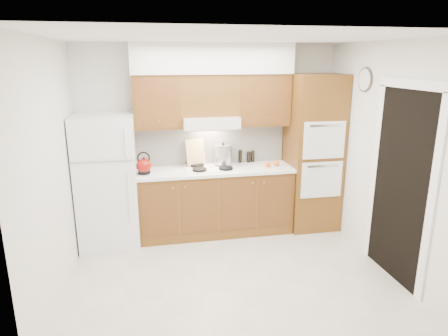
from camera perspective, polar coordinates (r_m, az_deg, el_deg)
The scene contains 26 objects.
floor at distance 4.75m, azimuth 1.12°, elevation -14.94°, with size 3.60×3.60×0.00m, color #B7B0A0.
ceiling at distance 4.11m, azimuth 1.32°, elevation 18.17°, with size 3.60×3.60×0.00m, color white.
wall_back at distance 5.68m, azimuth -2.10°, elevation 4.22°, with size 3.60×0.02×2.60m, color silver.
wall_left at distance 4.25m, azimuth -23.23°, elevation -0.91°, with size 0.02×3.00×2.60m, color silver.
wall_right at distance 4.95m, azimuth 22.00°, elevation 1.41°, with size 0.02×3.00×2.60m, color silver.
fridge at distance 5.39m, azimuth -16.31°, elevation -1.85°, with size 0.75×0.72×1.72m, color white.
base_cabinets at distance 5.63m, azimuth -1.26°, elevation -4.87°, with size 2.11×0.60×0.90m, color brown.
countertop at distance 5.48m, azimuth -1.27°, elevation -0.29°, with size 2.13×0.62×0.04m, color white.
backsplash at distance 5.69m, azimuth -1.82°, elevation 3.41°, with size 2.11×0.03×0.56m, color white.
oven_cabinet at distance 5.83m, azimuth 12.58°, elevation 2.13°, with size 0.70×0.65×2.20m, color brown.
upper_cab_left at distance 5.37m, azimuth -9.51°, elevation 9.30°, with size 0.63×0.33×0.70m, color brown.
upper_cab_right at distance 5.60m, azimuth 5.47°, elevation 9.69°, with size 0.73×0.33×0.70m, color brown.
range_hood at distance 5.41m, azimuth -2.00°, elevation 6.62°, with size 0.75×0.45×0.15m, color silver.
upper_cab_over_hood at distance 5.43m, azimuth -2.14°, elevation 10.36°, with size 0.75×0.33×0.55m, color brown.
soffit at distance 5.40m, azimuth -1.62°, elevation 15.39°, with size 2.13×0.36×0.40m, color silver.
cooktop at distance 5.48m, azimuth -1.82°, elevation 0.00°, with size 0.74×0.50×0.01m, color white.
doorway at distance 4.73m, azimuth 23.85°, elevation -2.55°, with size 0.02×0.90×2.10m, color black.
wall_clock at distance 5.29m, azimuth 19.52°, elevation 11.83°, with size 0.30×0.30×0.02m, color #3F3833.
kettle at distance 5.29m, azimuth -11.36°, elevation 0.29°, with size 0.20×0.20×0.20m, color maroon.
cutting_board at distance 5.57m, azimuth -4.11°, elevation 2.28°, with size 0.28×0.02×0.37m, color tan.
stock_pot at distance 5.59m, azimuth -0.13°, elevation 1.95°, with size 0.25×0.25×0.26m, color silver.
condiment_a at distance 5.78m, azimuth 2.33°, elevation 1.69°, with size 0.05×0.05×0.18m, color black.
condiment_b at distance 5.83m, azimuth 4.13°, elevation 1.68°, with size 0.05×0.05×0.16m, color black.
condiment_c at distance 5.80m, azimuth 3.53°, elevation 1.58°, with size 0.05×0.05×0.16m, color black.
orange_near at distance 5.57m, azimuth 6.31°, elevation 0.48°, with size 0.07×0.07×0.07m, color #FF5E0D.
orange_far at distance 5.64m, azimuth 7.48°, elevation 0.67°, with size 0.08×0.08×0.08m, color #FD5B0D.
Camera 1 is at (-0.90, -4.00, 2.40)m, focal length 32.00 mm.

